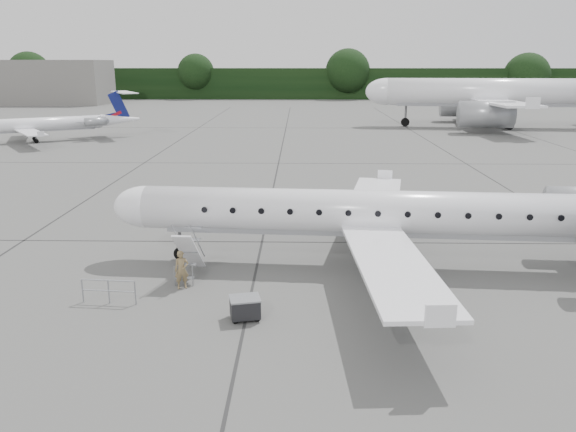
# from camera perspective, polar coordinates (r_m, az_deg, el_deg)

# --- Properties ---
(ground) EXTENTS (320.00, 320.00, 0.00)m
(ground) POSITION_cam_1_polar(r_m,az_deg,el_deg) (25.63, 11.98, -6.57)
(ground) COLOR #585856
(ground) RESTS_ON ground
(treeline) EXTENTS (260.00, 4.00, 8.00)m
(treeline) POSITION_cam_1_polar(r_m,az_deg,el_deg) (153.52, 3.03, 13.28)
(treeline) COLOR black
(treeline) RESTS_ON ground
(terminal_building) EXTENTS (40.00, 14.00, 10.00)m
(terminal_building) POSITION_cam_1_polar(r_m,az_deg,el_deg) (148.49, -25.50, 12.17)
(terminal_building) COLOR slate
(terminal_building) RESTS_ON ground
(main_regional_jet) EXTENTS (30.00, 22.56, 7.34)m
(main_regional_jet) POSITION_cam_1_polar(r_m,az_deg,el_deg) (26.32, 9.39, 2.52)
(main_regional_jet) COLOR white
(main_regional_jet) RESTS_ON ground
(airstair) EXTENTS (1.01, 2.38, 2.30)m
(airstair) POSITION_cam_1_polar(r_m,az_deg,el_deg) (25.64, -10.00, -3.70)
(airstair) COLOR white
(airstair) RESTS_ON ground
(passenger) EXTENTS (0.71, 0.58, 1.68)m
(passenger) POSITION_cam_1_polar(r_m,az_deg,el_deg) (24.56, -10.75, -5.38)
(passenger) COLOR olive
(passenger) RESTS_ON ground
(safety_railing) EXTENTS (2.20, 0.26, 1.00)m
(safety_railing) POSITION_cam_1_polar(r_m,az_deg,el_deg) (23.87, -17.75, -7.36)
(safety_railing) COLOR gray
(safety_railing) RESTS_ON ground
(baggage_cart) EXTENTS (1.25, 1.10, 0.94)m
(baggage_cart) POSITION_cam_1_polar(r_m,az_deg,el_deg) (21.51, -4.39, -9.27)
(baggage_cart) COLOR black
(baggage_cart) RESTS_ON ground
(bg_narrowbody) EXTENTS (42.29, 32.12, 14.34)m
(bg_narrowbody) POSITION_cam_1_polar(r_m,az_deg,el_deg) (90.35, 20.22, 12.99)
(bg_narrowbody) COLOR white
(bg_narrowbody) RESTS_ON ground
(bg_regional_left) EXTENTS (27.45, 25.10, 5.88)m
(bg_regional_left) POSITION_cam_1_polar(r_m,az_deg,el_deg) (75.53, -25.12, 8.98)
(bg_regional_left) COLOR white
(bg_regional_left) RESTS_ON ground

